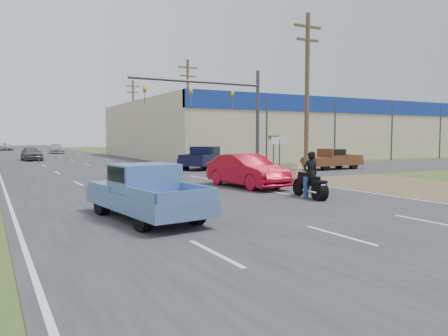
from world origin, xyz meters
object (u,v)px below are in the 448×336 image
motorcycle (311,186)px  brown_pickup (331,159)px  distant_car_white (5,147)px  distant_car_grey (32,154)px  red_convertible (247,171)px  navy_pickup (205,158)px  distant_car_silver (57,149)px  blue_pickup (144,191)px  rider (310,176)px

motorcycle → brown_pickup: size_ratio=0.49×
brown_pickup → distant_car_white: (-20.43, 63.25, -0.10)m
brown_pickup → distant_car_grey: (-19.19, 24.27, -0.06)m
motorcycle → red_convertible: bearing=100.4°
red_convertible → navy_pickup: 12.59m
distant_car_grey → distant_car_silver: 20.29m
brown_pickup → distant_car_white: 66.46m
distant_car_silver → distant_car_white: distant_car_white is taller
red_convertible → distant_car_grey: bearing=98.5°
distant_car_silver → brown_pickup: bearing=-66.9°
red_convertible → distant_car_silver: size_ratio=1.03×
distant_car_grey → distant_car_silver: (5.09, 19.64, -0.04)m
red_convertible → motorcycle: red_convertible is taller
motorcycle → navy_pickup: (3.37, 16.73, 0.35)m
distant_car_grey → brown_pickup: bearing=-55.7°
blue_pickup → brown_pickup: bearing=26.4°
brown_pickup → distant_car_silver: 46.12m
blue_pickup → red_convertible: bearing=31.1°
red_convertible → brown_pickup: 13.81m
brown_pickup → blue_pickup: bearing=122.1°
navy_pickup → distant_car_white: bearing=151.6°
red_convertible → brown_pickup: size_ratio=1.02×
motorcycle → blue_pickup: (-7.39, -0.96, 0.32)m
red_convertible → blue_pickup: blue_pickup is taller
red_convertible → distant_car_silver: 50.93m
blue_pickup → rider: bearing=0.8°
rider → blue_pickup: bearing=15.4°
red_convertible → navy_pickup: size_ratio=0.93×
rider → distant_car_white: rider is taller
distant_car_silver → distant_car_white: bearing=113.4°
blue_pickup → distant_car_grey: 36.87m
navy_pickup → distant_car_grey: 22.05m
blue_pickup → distant_car_white: blue_pickup is taller
red_convertible → distant_car_white: (-8.51, 70.22, -0.12)m
distant_car_grey → distant_car_silver: distant_car_grey is taller
rider → navy_pickup: bearing=-93.8°
red_convertible → navy_pickup: navy_pickup is taller
distant_car_silver → red_convertible: bearing=-82.3°
blue_pickup → distant_car_white: size_ratio=1.05×
navy_pickup → motorcycle: bearing=-51.6°
rider → distant_car_grey: bearing=-70.6°
rider → blue_pickup: rider is taller
rider → distant_car_white: (-8.75, 74.82, -0.21)m
motorcycle → brown_pickup: 16.50m
blue_pickup → navy_pickup: size_ratio=0.99×
distant_car_grey → motorcycle: bearing=-82.2°
motorcycle → brown_pickup: (11.68, 11.64, 0.27)m
distant_car_white → red_convertible: bearing=89.6°
rider → brown_pickup: bearing=-127.7°
blue_pickup → navy_pickup: (10.75, 17.69, 0.03)m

